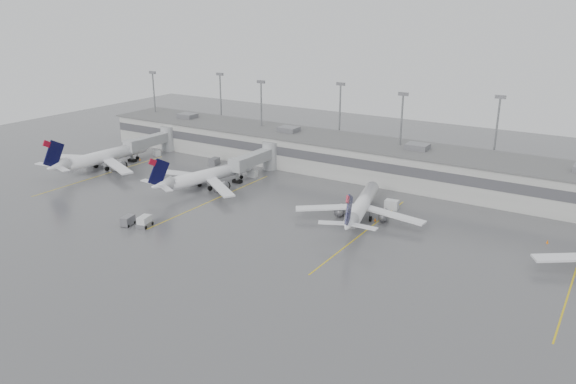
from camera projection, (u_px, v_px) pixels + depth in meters
The scene contains 19 objects.
ground at pixel (205, 259), 92.73m from camera, with size 260.00×260.00×0.00m, color #535356.
terminal at pixel (357, 157), 137.93m from camera, with size 152.00×17.00×9.45m.
light_masts at pixel (369, 122), 140.05m from camera, with size 142.40×8.00×20.60m.
jet_bridge_left at pixel (157, 140), 156.15m from camera, with size 4.00×17.20×7.00m.
jet_bridge_right at pixel (261, 158), 138.51m from camera, with size 4.00×17.20×7.00m.
stand_markings at pixel (283, 215), 111.99m from camera, with size 105.25×40.00×0.01m.
jet_far_left at pixel (102, 157), 141.88m from camera, with size 28.80×32.33×10.45m.
jet_mid_left at pixel (206, 176), 127.25m from camera, with size 25.62×29.08×9.59m.
jet_mid_right at pixel (361, 205), 108.83m from camera, with size 24.81×28.14×9.25m.
baggage_tug at pixel (145, 223), 105.84m from camera, with size 2.69×3.55×2.05m.
baggage_cart at pixel (128, 220), 106.44m from camera, with size 2.23×3.13×1.82m.
gse_uld_a at pixel (157, 153), 155.28m from camera, with size 2.14×1.42×1.51m, color silver.
gse_uld_b at pixel (252, 173), 136.18m from camera, with size 2.37×1.58×1.68m, color silver.
gse_uld_c at pixel (392, 205), 114.82m from camera, with size 2.67×1.78×1.89m, color silver.
gse_loader at pixel (214, 161), 146.34m from camera, with size 1.83×2.93×1.83m, color slate.
cone_a at pixel (140, 159), 150.66m from camera, with size 0.43×0.43×0.69m, color orange.
cone_b at pixel (212, 180), 133.02m from camera, with size 0.46×0.46×0.73m, color orange.
cone_c at pixel (375, 219), 108.61m from camera, with size 0.44×0.44×0.70m, color orange.
cone_d at pixel (547, 242), 98.54m from camera, with size 0.41×0.41×0.64m, color orange.
Camera 1 is at (56.48, -64.13, 40.08)m, focal length 35.00 mm.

